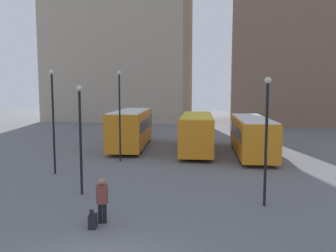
% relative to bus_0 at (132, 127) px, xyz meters
% --- Properties ---
extents(building_block_left, '(23.73, 12.95, 35.70)m').
position_rel_bus_0_xyz_m(building_block_left, '(-10.42, 28.10, 16.08)').
color(building_block_left, tan).
rests_on(building_block_left, ground_plane).
extents(bus_0, '(3.88, 10.00, 3.27)m').
position_rel_bus_0_xyz_m(bus_0, '(0.00, 0.00, 0.00)').
color(bus_0, orange).
rests_on(bus_0, ground_plane).
extents(bus_1, '(3.30, 9.68, 3.02)m').
position_rel_bus_0_xyz_m(bus_1, '(5.78, -0.88, -0.13)').
color(bus_1, orange).
rests_on(bus_1, ground_plane).
extents(bus_2, '(3.12, 9.98, 2.91)m').
position_rel_bus_0_xyz_m(bus_2, '(10.06, -1.64, -0.19)').
color(bus_2, orange).
rests_on(bus_2, ground_plane).
extents(traveler, '(0.50, 0.50, 1.69)m').
position_rel_bus_0_xyz_m(traveler, '(3.82, -16.42, -0.77)').
color(traveler, black).
rests_on(traveler, ground_plane).
extents(suitcase, '(0.32, 0.41, 0.72)m').
position_rel_bus_0_xyz_m(suitcase, '(3.65, -16.91, -1.51)').
color(suitcase, black).
rests_on(suitcase, ground_plane).
extents(lamp_post_0, '(0.28, 0.28, 5.13)m').
position_rel_bus_0_xyz_m(lamp_post_0, '(1.55, -13.32, 1.28)').
color(lamp_post_0, black).
rests_on(lamp_post_0, ground_plane).
extents(lamp_post_1, '(0.28, 0.28, 6.28)m').
position_rel_bus_0_xyz_m(lamp_post_1, '(0.90, -5.79, 1.88)').
color(lamp_post_1, black).
rests_on(lamp_post_1, ground_plane).
extents(lamp_post_2, '(0.28, 0.28, 5.43)m').
position_rel_bus_0_xyz_m(lamp_post_2, '(9.88, -13.38, 1.44)').
color(lamp_post_2, black).
rests_on(lamp_post_2, ground_plane).
extents(lamp_post_3, '(0.28, 0.28, 6.10)m').
position_rel_bus_0_xyz_m(lamp_post_3, '(-1.74, -9.94, 1.79)').
color(lamp_post_3, black).
rests_on(lamp_post_3, ground_plane).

